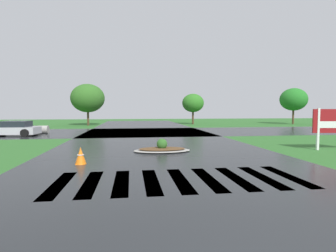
{
  "coord_description": "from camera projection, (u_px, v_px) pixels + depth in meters",
  "views": [
    {
      "loc": [
        -1.5,
        -2.48,
        2.19
      ],
      "look_at": [
        0.28,
        10.32,
        1.4
      ],
      "focal_mm": 28.57,
      "sensor_mm": 36.0,
      "label": 1
    }
  ],
  "objects": [
    {
      "name": "asphalt_roadway",
      "position": [
        163.0,
        156.0,
        12.68
      ],
      "size": [
        11.77,
        80.0,
        0.01
      ],
      "primitive_type": "cube",
      "color": "#232628",
      "rests_on": "ground"
    },
    {
      "name": "traffic_cone",
      "position": [
        81.0,
        156.0,
        10.72
      ],
      "size": [
        0.44,
        0.44,
        0.69
      ],
      "color": "orange",
      "rests_on": "ground"
    },
    {
      "name": "asphalt_cross_road",
      "position": [
        147.0,
        132.0,
        26.18
      ],
      "size": [
        90.0,
        10.59,
        0.01
      ],
      "primitive_type": "cube",
      "color": "#232628",
      "rests_on": "ground"
    },
    {
      "name": "drainage_pipe_stack",
      "position": [
        35.0,
        130.0,
        24.47
      ],
      "size": [
        2.31,
        0.86,
        0.73
      ],
      "color": "#9E9B93",
      "rests_on": "ground"
    },
    {
      "name": "background_treeline",
      "position": [
        146.0,
        100.0,
        37.61
      ],
      "size": [
        47.81,
        5.28,
        5.71
      ],
      "color": "#4C3823",
      "rests_on": "ground"
    },
    {
      "name": "car_silver_hatch",
      "position": [
        14.0,
        129.0,
        22.12
      ],
      "size": [
        4.04,
        2.27,
        1.25
      ],
      "rotation": [
        0.0,
        0.0,
        3.08
      ],
      "color": "#B7B7BF",
      "rests_on": "ground"
    },
    {
      "name": "median_island",
      "position": [
        162.0,
        149.0,
        13.95
      ],
      "size": [
        2.97,
        1.62,
        0.68
      ],
      "color": "#9E9B93",
      "rests_on": "ground"
    },
    {
      "name": "crosswalk_stripes",
      "position": [
        180.0,
        180.0,
        8.31
      ],
      "size": [
        7.65,
        2.98,
        0.01
      ],
      "color": "white",
      "rests_on": "ground"
    }
  ]
}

